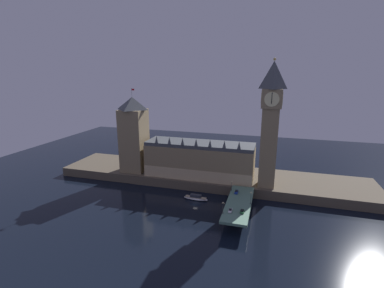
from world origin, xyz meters
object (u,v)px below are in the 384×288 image
at_px(car_northbound_lead, 236,192).
at_px(boat_upstream, 196,198).
at_px(car_southbound_lead, 242,211).
at_px(street_lamp_far, 232,184).
at_px(clock_tower, 270,121).
at_px(victoria_tower, 134,134).
at_px(street_lamp_mid, 251,196).
at_px(car_northbound_trail, 230,211).
at_px(street_lamp_near, 223,206).

bearing_deg(car_northbound_lead, boat_upstream, -178.45).
xyz_separation_m(car_southbound_lead, street_lamp_far, (-9.21, 25.65, 3.24)).
bearing_deg(clock_tower, car_southbound_lead, -103.81).
bearing_deg(victoria_tower, car_southbound_lead, -28.69).
xyz_separation_m(clock_tower, street_lamp_mid, (-7.08, -31.47, -36.03)).
bearing_deg(car_northbound_lead, clock_tower, 50.28).
height_order(victoria_tower, car_northbound_trail, victoria_tower).
bearing_deg(street_lamp_far, street_lamp_near, -90.00).
bearing_deg(car_northbound_trail, clock_tower, 69.47).
height_order(street_lamp_far, boat_upstream, street_lamp_far).
height_order(victoria_tower, car_northbound_lead, victoria_tower).
xyz_separation_m(clock_tower, street_lamp_far, (-19.63, -16.75, -36.56)).
height_order(clock_tower, car_northbound_lead, clock_tower).
xyz_separation_m(street_lamp_near, street_lamp_mid, (12.55, 14.72, 0.44)).
bearing_deg(clock_tower, street_lamp_mid, -102.68).
distance_m(victoria_tower, boat_upstream, 66.38).
bearing_deg(car_northbound_lead, victoria_tower, 163.52).
relative_size(car_northbound_lead, car_southbound_lead, 1.14).
relative_size(street_lamp_far, boat_upstream, 0.40).
bearing_deg(clock_tower, car_northbound_trail, -110.53).
bearing_deg(street_lamp_near, boat_upstream, 129.61).
height_order(car_northbound_trail, car_southbound_lead, car_northbound_trail).
distance_m(car_northbound_trail, street_lamp_near, 5.37).
xyz_separation_m(car_northbound_trail, street_lamp_near, (-3.34, -2.69, 3.24)).
bearing_deg(victoria_tower, street_lamp_far, -15.15).
relative_size(car_southbound_lead, boat_upstream, 0.27).
height_order(car_southbound_lead, boat_upstream, car_southbound_lead).
xyz_separation_m(car_northbound_lead, street_lamp_far, (-3.34, 2.86, 3.10)).
distance_m(car_southbound_lead, street_lamp_near, 10.50).
distance_m(clock_tower, street_lamp_far, 44.75).
bearing_deg(street_lamp_far, street_lamp_mid, -49.56).
bearing_deg(street_lamp_mid, clock_tower, 77.32).
bearing_deg(street_lamp_far, car_northbound_lead, -40.57).
relative_size(car_northbound_lead, street_lamp_far, 0.77).
relative_size(clock_tower, street_lamp_far, 12.79).
bearing_deg(car_northbound_trail, car_northbound_lead, 90.00).
bearing_deg(street_lamp_mid, boat_upstream, 161.77).
relative_size(car_northbound_trail, street_lamp_mid, 0.58).
xyz_separation_m(car_southbound_lead, boat_upstream, (-30.65, 22.12, -6.75)).
bearing_deg(street_lamp_far, boat_upstream, -170.66).
relative_size(clock_tower, street_lamp_mid, 11.20).
distance_m(car_northbound_trail, car_southbound_lead, 5.98).
relative_size(victoria_tower, car_northbound_trail, 14.82).
bearing_deg(car_southbound_lead, street_lamp_mid, 73.02).
distance_m(car_southbound_lead, boat_upstream, 38.40).
height_order(victoria_tower, street_lamp_far, victoria_tower).
bearing_deg(street_lamp_near, street_lamp_far, 90.00).
bearing_deg(victoria_tower, car_northbound_lead, -16.48).
distance_m(street_lamp_near, street_lamp_far, 29.44).
bearing_deg(car_southbound_lead, boat_upstream, 144.18).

